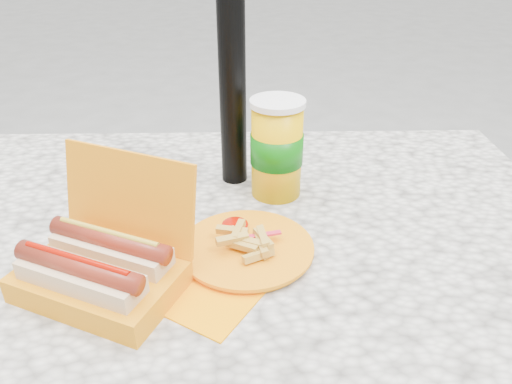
{
  "coord_description": "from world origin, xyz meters",
  "views": [
    {
      "loc": [
        0.02,
        -0.73,
        1.23
      ],
      "look_at": [
        0.04,
        0.02,
        0.8
      ],
      "focal_mm": 35.0,
      "sensor_mm": 36.0,
      "label": 1
    }
  ],
  "objects": [
    {
      "name": "picnic_table",
      "position": [
        0.0,
        0.0,
        0.64
      ],
      "size": [
        1.2,
        0.8,
        0.75
      ],
      "color": "beige",
      "rests_on": "ground"
    },
    {
      "name": "hotdog_box",
      "position": [
        -0.18,
        -0.17,
        0.79
      ],
      "size": [
        0.27,
        0.25,
        0.18
      ],
      "rotation": [
        0.0,
        0.0,
        -0.43
      ],
      "color": "orange",
      "rests_on": "picnic_table"
    },
    {
      "name": "fries_plate",
      "position": [
        0.02,
        -0.1,
        0.76
      ],
      "size": [
        0.28,
        0.3,
        0.04
      ],
      "rotation": [
        0.0,
        0.0,
        -0.38
      ],
      "color": "#FF9200",
      "rests_on": "picnic_table"
    },
    {
      "name": "soda_cup",
      "position": [
        0.08,
        0.1,
        0.84
      ],
      "size": [
        0.1,
        0.1,
        0.19
      ],
      "rotation": [
        0.0,
        0.0,
        0.08
      ],
      "color": "#EDAD00",
      "rests_on": "picnic_table"
    }
  ]
}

